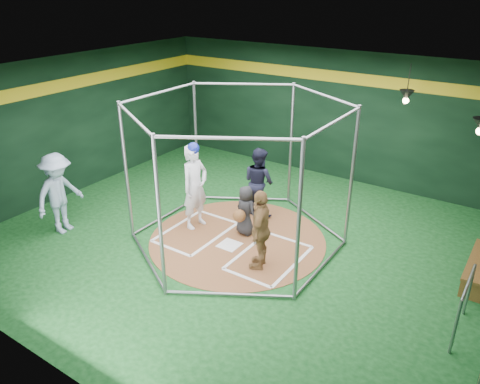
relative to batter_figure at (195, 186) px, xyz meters
The scene contains 13 objects.
room_shell 1.36m from the batter_figure, ahead, with size 10.10×9.10×3.53m.
clay_disc 1.50m from the batter_figure, ahead, with size 3.80×3.80×0.01m, color brown.
home_plate 1.53m from the batter_figure, 15.00° to the right, with size 0.43×0.43×0.01m, color white.
batter_box_left 1.03m from the batter_figure, 54.24° to the right, with size 1.17×1.77×0.01m.
batter_box_right 2.31m from the batter_figure, ahead, with size 1.17×1.77×0.01m.
batting_cage 1.24m from the batter_figure, ahead, with size 4.05×4.67×3.00m.
pendant_lamp_near 5.20m from the batter_figure, 47.18° to the left, with size 0.34×0.34×0.90m.
batter_figure is the anchor object (origin of this frame).
visitor_leopard 2.16m from the batter_figure, 15.93° to the right, with size 0.95×0.39×1.61m, color #B0834B.
catcher_figure 1.24m from the batter_figure, 14.81° to the left, with size 0.62×0.63×1.12m.
umpire 1.56m from the batter_figure, 56.86° to the left, with size 0.80×0.62×1.65m, color black.
bystander_blue 2.94m from the batter_figure, 141.80° to the right, with size 1.18×0.68×1.83m, color #92A7C1.
steel_railing 5.71m from the batter_figure, ahead, with size 0.05×1.14×0.99m.
Camera 1 is at (4.93, -7.25, 5.17)m, focal length 35.00 mm.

